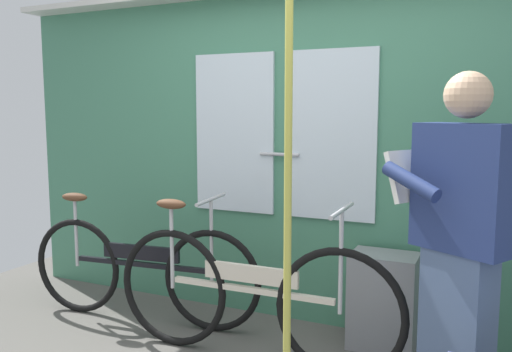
{
  "coord_description": "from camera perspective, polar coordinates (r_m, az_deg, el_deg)",
  "views": [
    {
      "loc": [
        1.15,
        -2.15,
        1.44
      ],
      "look_at": [
        -0.11,
        0.56,
        1.07
      ],
      "focal_mm": 37.06,
      "sensor_mm": 36.0,
      "label": 1
    }
  ],
  "objects": [
    {
      "name": "train_door_wall",
      "position": [
        3.54,
        5.82,
        2.74
      ],
      "size": [
        4.69,
        0.28,
        2.25
      ],
      "color": "#427F60",
      "rests_on": "ground_plane"
    },
    {
      "name": "trash_bin_by_wall",
      "position": [
        3.38,
        13.58,
        -12.96
      ],
      "size": [
        0.39,
        0.28,
        0.59
      ],
      "primitive_type": "cube",
      "color": "gray",
      "rests_on": "ground_plane"
    },
    {
      "name": "passenger_reading_newspaper",
      "position": [
        2.66,
        21.07,
        -6.16
      ],
      "size": [
        0.62,
        0.56,
        1.62
      ],
      "rotation": [
        0.0,
        0.0,
        2.62
      ],
      "color": "slate",
      "rests_on": "ground_plane"
    },
    {
      "name": "handrail_pole",
      "position": [
        2.4,
        3.47,
        -1.03
      ],
      "size": [
        0.04,
        0.04,
        2.21
      ],
      "primitive_type": "cylinder",
      "color": "#C6C14C",
      "rests_on": "ground_plane"
    },
    {
      "name": "bicycle_leaning_behind",
      "position": [
        3.1,
        -0.73,
        -12.8
      ],
      "size": [
        1.77,
        0.44,
        0.94
      ],
      "rotation": [
        0.0,
        0.0,
        0.03
      ],
      "color": "black",
      "rests_on": "ground_plane"
    },
    {
      "name": "bicycle_near_door",
      "position": [
        3.74,
        -12.38,
        -9.8
      ],
      "size": [
        1.72,
        0.44,
        0.89
      ],
      "rotation": [
        0.0,
        0.0,
        0.11
      ],
      "color": "black",
      "rests_on": "ground_plane"
    }
  ]
}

